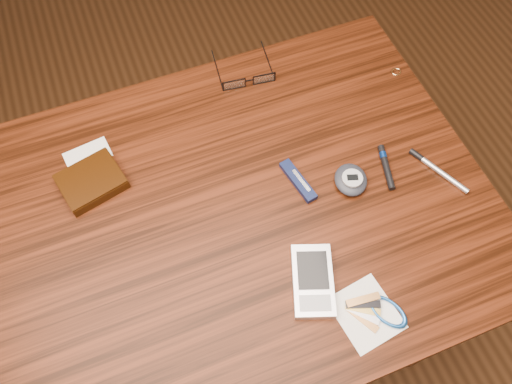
% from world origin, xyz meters
% --- Properties ---
extents(ground, '(3.80, 3.80, 0.00)m').
position_xyz_m(ground, '(0.00, 0.00, 0.00)').
color(ground, '#472814').
rests_on(ground, ground).
extents(desk, '(1.00, 0.70, 0.75)m').
position_xyz_m(desk, '(0.00, 0.00, 0.65)').
color(desk, '#3B1609').
rests_on(desk, ground).
extents(wallet_and_card, '(0.13, 0.16, 0.02)m').
position_xyz_m(wallet_and_card, '(-0.19, 0.15, 0.76)').
color(wallet_and_card, black).
rests_on(wallet_and_card, desk).
extents(eyeglasses, '(0.13, 0.13, 0.02)m').
position_xyz_m(eyeglasses, '(0.17, 0.27, 0.76)').
color(eyeglasses, black).
rests_on(eyeglasses, desk).
extents(gold_ring, '(0.03, 0.03, 0.00)m').
position_xyz_m(gold_ring, '(0.47, 0.18, 0.75)').
color(gold_ring, '#E1A764').
rests_on(gold_ring, desk).
extents(pda_phone, '(0.10, 0.14, 0.02)m').
position_xyz_m(pda_phone, '(0.11, -0.17, 0.76)').
color(pda_phone, silver).
rests_on(pda_phone, desk).
extents(pedometer, '(0.08, 0.08, 0.03)m').
position_xyz_m(pedometer, '(0.26, -0.03, 0.76)').
color(pedometer, '#21232C').
rests_on(pedometer, desk).
extents(notepad_keys, '(0.12, 0.12, 0.01)m').
position_xyz_m(notepad_keys, '(0.19, -0.26, 0.75)').
color(notepad_keys, white).
rests_on(notepad_keys, desk).
extents(pocket_knife, '(0.04, 0.10, 0.01)m').
position_xyz_m(pocket_knife, '(0.17, 0.01, 0.76)').
color(pocket_knife, '#0D173E').
rests_on(pocket_knife, desk).
extents(silver_pen, '(0.06, 0.12, 0.01)m').
position_xyz_m(silver_pen, '(0.42, -0.06, 0.76)').
color(silver_pen, silver).
rests_on(silver_pen, desk).
extents(black_blue_pen, '(0.04, 0.09, 0.01)m').
position_xyz_m(black_blue_pen, '(0.33, -0.02, 0.76)').
color(black_blue_pen, black).
rests_on(black_blue_pen, desk).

